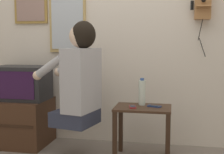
# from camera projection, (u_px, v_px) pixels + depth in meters

# --- Properties ---
(wall_back) EXTENTS (6.80, 0.05, 2.55)m
(wall_back) POSITION_uv_depth(u_px,v_px,m) (114.00, 27.00, 3.39)
(wall_back) COLOR beige
(wall_back) RESTS_ON ground_plane
(side_table) EXTENTS (0.53, 0.37, 0.50)m
(side_table) POSITION_uv_depth(u_px,v_px,m) (143.00, 119.00, 2.94)
(side_table) COLOR #382316
(side_table) RESTS_ON ground_plane
(person) EXTENTS (0.61, 0.52, 0.99)m
(person) POSITION_uv_depth(u_px,v_px,m) (79.00, 76.00, 2.93)
(person) COLOR #2D3347
(person) RESTS_ON ground_plane
(tv_stand) EXTENTS (0.59, 0.54, 0.49)m
(tv_stand) POSITION_uv_depth(u_px,v_px,m) (21.00, 122.00, 3.38)
(tv_stand) COLOR #422819
(tv_stand) RESTS_ON ground_plane
(television) EXTENTS (0.56, 0.38, 0.36)m
(television) POSITION_uv_depth(u_px,v_px,m) (22.00, 83.00, 3.34)
(television) COLOR #232326
(television) RESTS_ON tv_stand
(wall_phone_antique) EXTENTS (0.20, 0.18, 0.74)m
(wall_phone_antique) POSITION_uv_depth(u_px,v_px,m) (203.00, 3.00, 3.11)
(wall_phone_antique) COLOR #9E6B3D
(framed_picture) EXTENTS (0.39, 0.03, 0.39)m
(framed_picture) POSITION_uv_depth(u_px,v_px,m) (31.00, 6.00, 3.51)
(framed_picture) COLOR olive
(wall_mirror) EXTENTS (0.41, 0.03, 0.73)m
(wall_mirror) POSITION_uv_depth(u_px,v_px,m) (68.00, 19.00, 3.44)
(wall_mirror) COLOR tan
(cell_phone_held) EXTENTS (0.09, 0.13, 0.01)m
(cell_phone_held) POSITION_uv_depth(u_px,v_px,m) (133.00, 107.00, 2.90)
(cell_phone_held) COLOR maroon
(cell_phone_held) RESTS_ON side_table
(cell_phone_spare) EXTENTS (0.14, 0.10, 0.01)m
(cell_phone_spare) POSITION_uv_depth(u_px,v_px,m) (154.00, 106.00, 2.92)
(cell_phone_spare) COLOR navy
(cell_phone_spare) RESTS_ON side_table
(water_bottle) EXTENTS (0.07, 0.07, 0.26)m
(water_bottle) POSITION_uv_depth(u_px,v_px,m) (142.00, 92.00, 3.00)
(water_bottle) COLOR silver
(water_bottle) RESTS_ON side_table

